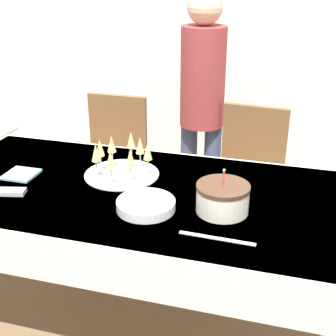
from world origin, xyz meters
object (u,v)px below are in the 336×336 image
object	(u,v)px
dining_chair_far_left	(113,162)
birthday_cake	(223,198)
person_standing	(202,96)
dining_chair_far_right	(248,178)
high_chair	(0,156)
plate_stack_main	(146,205)
champagne_tray	(121,160)

from	to	relation	value
dining_chair_far_left	birthday_cake	xyz separation A→B (m)	(0.88, -0.90, 0.32)
dining_chair_far_left	person_standing	world-z (taller)	person_standing
dining_chair_far_right	high_chair	bearing A→B (deg)	-179.34
plate_stack_main	high_chair	xyz separation A→B (m)	(-1.41, 0.96, -0.32)
plate_stack_main	high_chair	bearing A→B (deg)	145.96
plate_stack_main	high_chair	size ratio (longest dim) A/B	0.36
champagne_tray	person_standing	bearing A→B (deg)	75.61
dining_chair_far_right	plate_stack_main	size ratio (longest dim) A/B	3.76
person_standing	dining_chair_far_right	bearing A→B (deg)	-28.03
dining_chair_far_right	person_standing	distance (m)	0.59
dining_chair_far_left	plate_stack_main	size ratio (longest dim) A/B	3.76
dining_chair_far_left	champagne_tray	world-z (taller)	champagne_tray
champagne_tray	person_standing	distance (m)	0.89
person_standing	high_chair	size ratio (longest dim) A/B	2.27
birthday_cake	plate_stack_main	bearing A→B (deg)	-166.93
dining_chair_far_left	plate_stack_main	world-z (taller)	dining_chair_far_left
dining_chair_far_left	person_standing	distance (m)	0.73
birthday_cake	high_chair	world-z (taller)	birthday_cake
person_standing	high_chair	distance (m)	1.50
birthday_cake	high_chair	xyz separation A→B (m)	(-1.73, 0.88, -0.36)
dining_chair_far_left	champagne_tray	xyz separation A→B (m)	(0.33, -0.68, 0.34)
dining_chair_far_right	birthday_cake	distance (m)	0.96
person_standing	champagne_tray	bearing A→B (deg)	-104.39
birthday_cake	person_standing	size ratio (longest dim) A/B	0.14
champagne_tray	person_standing	xyz separation A→B (m)	(0.22, 0.86, 0.11)
birthday_cake	plate_stack_main	xyz separation A→B (m)	(-0.32, -0.07, -0.04)
person_standing	high_chair	xyz separation A→B (m)	(-1.41, -0.20, -0.49)
dining_chair_far_left	high_chair	size ratio (longest dim) A/B	1.34
birthday_cake	high_chair	distance (m)	1.98
dining_chair_far_right	plate_stack_main	xyz separation A→B (m)	(-0.34, -0.98, 0.28)
birthday_cake	plate_stack_main	distance (m)	0.33
plate_stack_main	person_standing	xyz separation A→B (m)	(-0.01, 1.16, 0.17)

